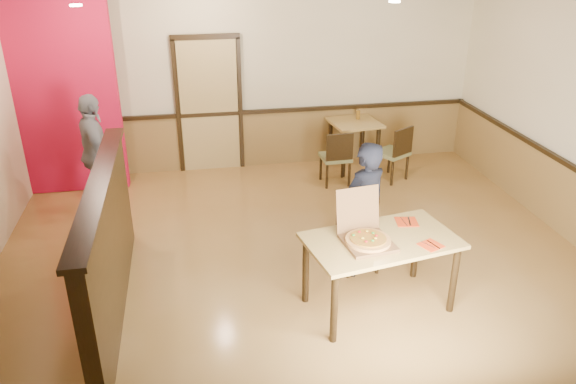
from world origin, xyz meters
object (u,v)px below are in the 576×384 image
object	(u,v)px
side_chair_left	(337,156)
diner	(364,210)
side_chair_right	(395,151)
main_table	(381,249)
condiment	(358,115)
pizza_box	(366,237)
diner_chair	(357,229)
side_table	(354,132)
passerby	(96,154)

from	to	relation	value
side_chair_left	diner	world-z (taller)	diner
side_chair_left	side_chair_right	distance (m)	0.93
main_table	condiment	world-z (taller)	condiment
side_chair_right	pizza_box	distance (m)	3.47
side_chair_right	diner	bearing A→B (deg)	31.67
diner	side_chair_left	bearing A→B (deg)	-122.93
main_table	pizza_box	distance (m)	0.25
main_table	side_chair_left	distance (m)	3.11
diner_chair	side_chair_right	world-z (taller)	side_chair_right
side_table	pizza_box	bearing A→B (deg)	-105.03
diner_chair	diner	bearing A→B (deg)	-86.44
main_table	side_table	bearing A→B (deg)	66.95
diner	passerby	world-z (taller)	passerby
passerby	condiment	xyz separation A→B (m)	(3.96, 0.93, 0.05)
diner_chair	condiment	bearing A→B (deg)	69.13
diner_chair	side_chair_left	xyz separation A→B (m)	(0.37, 2.27, 0.00)
diner_chair	diner	distance (m)	0.34
main_table	side_table	size ratio (longest dim) A/B	1.95
diner_chair	side_chair_right	distance (m)	2.62
side_chair_right	passerby	size ratio (longest dim) A/B	0.54
side_chair_left	pizza_box	world-z (taller)	pizza_box
diner_chair	condiment	distance (m)	3.15
main_table	diner	bearing A→B (deg)	77.11
side_table	diner	xyz separation A→B (m)	(-0.80, -3.02, 0.17)
main_table	diner_chair	bearing A→B (deg)	78.87
pizza_box	condiment	world-z (taller)	pizza_box
side_table	passerby	xyz separation A→B (m)	(-3.88, -0.81, 0.20)
condiment	main_table	bearing A→B (deg)	-103.51
side_chair_left	side_table	world-z (taller)	side_chair_left
side_chair_left	side_chair_right	bearing A→B (deg)	178.55
side_table	diner	world-z (taller)	diner
diner_chair	side_chair_left	distance (m)	2.30
side_table	passerby	size ratio (longest dim) A/B	0.51
side_chair_left	pizza_box	size ratio (longest dim) A/B	1.46
diner	passerby	xyz separation A→B (m)	(-3.08, 2.21, 0.04)
pizza_box	diner_chair	bearing A→B (deg)	70.30
passerby	condiment	size ratio (longest dim) A/B	11.17
diner_chair	side_table	xyz separation A→B (m)	(0.82, 2.88, 0.15)
diner_chair	pizza_box	distance (m)	0.95
diner_chair	pizza_box	world-z (taller)	pizza_box
side_chair_right	passerby	world-z (taller)	passerby
side_chair_left	side_table	xyz separation A→B (m)	(0.45, 0.61, 0.14)
diner	pizza_box	size ratio (longest dim) A/B	2.65
side_table	side_chair_left	bearing A→B (deg)	-126.11
main_table	diner_chair	xyz separation A→B (m)	(0.01, 0.81, -0.21)
side_chair_right	side_table	bearing A→B (deg)	-81.86
main_table	passerby	size ratio (longest dim) A/B	0.98
side_chair_left	passerby	size ratio (longest dim) A/B	0.53
diner	condiment	bearing A→B (deg)	-130.44
side_chair_right	side_table	world-z (taller)	side_chair_right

